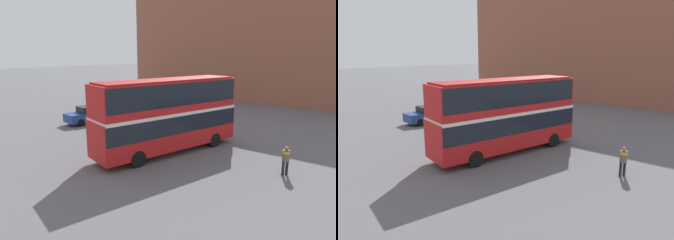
# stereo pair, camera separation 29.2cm
# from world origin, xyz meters

# --- Properties ---
(ground_plane) EXTENTS (240.00, 240.00, 0.00)m
(ground_plane) POSITION_xyz_m (0.00, 0.00, 0.00)
(ground_plane) COLOR #5B5B60
(building_row_right) EXTENTS (11.98, 37.55, 18.22)m
(building_row_right) POSITION_xyz_m (28.62, 4.83, 9.12)
(building_row_right) COLOR #935642
(building_row_right) RESTS_ON ground_plane
(double_decker_bus) EXTENTS (10.52, 4.87, 4.84)m
(double_decker_bus) POSITION_xyz_m (0.62, -0.61, 2.77)
(double_decker_bus) COLOR red
(double_decker_bus) RESTS_ON ground_plane
(pedestrian_foreground) EXTENTS (0.56, 0.56, 1.64)m
(pedestrian_foreground) POSITION_xyz_m (1.42, -8.00, 1.00)
(pedestrian_foreground) COLOR #232328
(pedestrian_foreground) RESTS_ON ground_plane
(parked_car_kerb_near) EXTENTS (4.73, 2.37, 1.61)m
(parked_car_kerb_near) POSITION_xyz_m (2.83, 10.50, 0.82)
(parked_car_kerb_near) COLOR navy
(parked_car_kerb_near) RESTS_ON ground_plane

